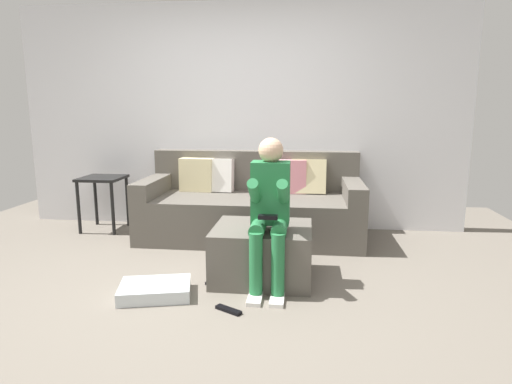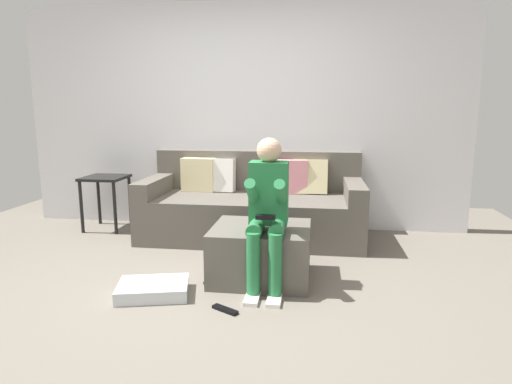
% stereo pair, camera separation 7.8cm
% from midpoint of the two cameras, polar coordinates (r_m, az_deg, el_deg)
% --- Properties ---
extents(ground_plane, '(6.59, 6.59, 0.00)m').
position_cam_midpoint_polar(ground_plane, '(3.32, -7.12, -13.18)').
color(ground_plane, '#6B6359').
extents(wall_back, '(5.07, 0.10, 2.51)m').
position_cam_midpoint_polar(wall_back, '(5.01, -1.46, 9.79)').
color(wall_back, silver).
rests_on(wall_back, ground_plane).
extents(couch_sectional, '(2.28, 0.98, 0.89)m').
position_cam_midpoint_polar(couch_sectional, '(4.62, 0.06, -1.91)').
color(couch_sectional, '#59544C').
rests_on(couch_sectional, ground_plane).
extents(ottoman, '(0.77, 0.67, 0.43)m').
position_cam_midpoint_polar(ottoman, '(3.51, 1.32, -7.99)').
color(ottoman, '#59544C').
rests_on(ottoman, ground_plane).
extents(person_seated, '(0.29, 0.56, 1.14)m').
position_cam_midpoint_polar(person_seated, '(3.22, 2.24, -1.78)').
color(person_seated, '#26723F').
rests_on(person_seated, ground_plane).
extents(storage_bin, '(0.58, 0.47, 0.10)m').
position_cam_midpoint_polar(storage_bin, '(3.33, -12.72, -12.37)').
color(storage_bin, silver).
rests_on(storage_bin, ground_plane).
extents(side_table, '(0.45, 0.45, 0.61)m').
position_cam_midpoint_polar(side_table, '(5.16, -18.83, 0.71)').
color(side_table, black).
rests_on(side_table, ground_plane).
extents(remote_near_ottoman, '(0.20, 0.14, 0.02)m').
position_cam_midpoint_polar(remote_near_ottoman, '(3.04, -3.34, -15.21)').
color(remote_near_ottoman, black).
rests_on(remote_near_ottoman, ground_plane).
extents(remote_by_storage_bin, '(0.15, 0.14, 0.02)m').
position_cam_midpoint_polar(remote_by_storage_bin, '(3.43, -5.19, -12.12)').
color(remote_by_storage_bin, black).
rests_on(remote_by_storage_bin, ground_plane).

